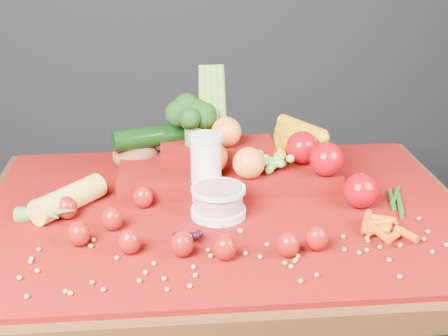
{
  "coord_description": "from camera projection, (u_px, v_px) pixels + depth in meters",
  "views": [
    {
      "loc": [
        -0.12,
        -1.24,
        1.37
      ],
      "look_at": [
        0.0,
        0.02,
        0.85
      ],
      "focal_mm": 50.0,
      "sensor_mm": 36.0,
      "label": 1
    }
  ],
  "objects": [
    {
      "name": "baby_carrot_pile",
      "position": [
        386.0,
        229.0,
        1.26
      ],
      "size": [
        0.18,
        0.17,
        0.03
      ],
      "primitive_type": null,
      "color": "#C04806",
      "rests_on": "red_cloth"
    },
    {
      "name": "soybean_scatter",
      "position": [
        234.0,
        251.0,
        1.2
      ],
      "size": [
        0.84,
        0.24,
        0.01
      ],
      "primitive_type": null,
      "color": "#AA9449",
      "rests_on": "red_cloth"
    },
    {
      "name": "red_cloth",
      "position": [
        225.0,
        210.0,
        1.39
      ],
      "size": [
        1.05,
        0.75,
        0.01
      ],
      "primitive_type": "cube",
      "color": "#650309",
      "rests_on": "table"
    },
    {
      "name": "potato",
      "position": [
        136.0,
        156.0,
        1.57
      ],
      "size": [
        0.12,
        0.08,
        0.08
      ],
      "primitive_type": "ellipsoid",
      "color": "brown",
      "rests_on": "red_cloth"
    },
    {
      "name": "milk_glass",
      "position": [
        206.0,
        165.0,
        1.4
      ],
      "size": [
        0.07,
        0.07,
        0.16
      ],
      "rotation": [
        0.0,
        0.0,
        0.07
      ],
      "color": "beige",
      "rests_on": "red_cloth"
    },
    {
      "name": "dark_grape_cluster",
      "position": [
        187.0,
        237.0,
        1.23
      ],
      "size": [
        0.06,
        0.05,
        0.03
      ],
      "primitive_type": null,
      "color": "black",
      "rests_on": "red_cloth"
    },
    {
      "name": "produce_mound",
      "position": [
        238.0,
        157.0,
        1.51
      ],
      "size": [
        0.6,
        0.36,
        0.27
      ],
      "color": "#650309",
      "rests_on": "red_cloth"
    },
    {
      "name": "yogurt_bowl",
      "position": [
        218.0,
        201.0,
        1.34
      ],
      "size": [
        0.12,
        0.12,
        0.07
      ],
      "rotation": [
        0.0,
        0.0,
        0.09
      ],
      "color": "silver",
      "rests_on": "red_cloth"
    },
    {
      "name": "corn_ear",
      "position": [
        54.0,
        209.0,
        1.33
      ],
      "size": [
        0.25,
        0.26,
        0.06
      ],
      "rotation": [
        0.0,
        0.0,
        0.88
      ],
      "color": "yellow",
      "rests_on": "red_cloth"
    },
    {
      "name": "green_bean_pile",
      "position": [
        393.0,
        201.0,
        1.4
      ],
      "size": [
        0.14,
        0.12,
        0.01
      ],
      "primitive_type": null,
      "color": "#155112",
      "rests_on": "red_cloth"
    },
    {
      "name": "table",
      "position": [
        225.0,
        250.0,
        1.42
      ],
      "size": [
        1.1,
        0.8,
        0.75
      ],
      "color": "#3B1F0D",
      "rests_on": "ground"
    },
    {
      "name": "strawberry_scatter",
      "position": [
        169.0,
        228.0,
        1.23
      ],
      "size": [
        0.54,
        0.28,
        0.05
      ],
      "color": "maroon",
      "rests_on": "red_cloth"
    }
  ]
}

